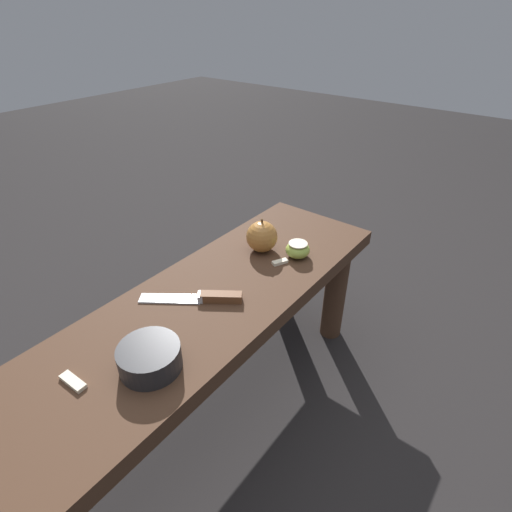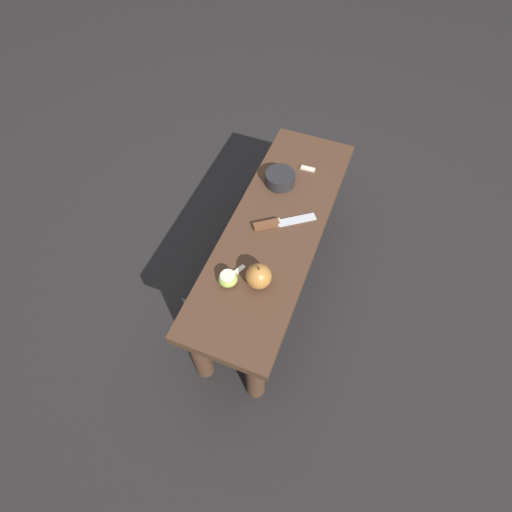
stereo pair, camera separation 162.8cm
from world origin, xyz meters
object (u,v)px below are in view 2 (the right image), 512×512
Objects in this scene: knife at (275,223)px; apple_whole at (259,276)px; apple_cut at (228,279)px; bowl at (280,178)px; wooden_bench at (275,240)px.

knife is 0.25m from apple_whole.
apple_whole is 0.10m from apple_cut.
bowl is at bearing 10.84° from apple_whole.
knife is at bearing 7.23° from apple_whole.
apple_whole is at bearing -169.16° from bowl.
bowl is (0.20, 0.05, 0.02)m from knife.
apple_whole reaches higher than wooden_bench.
knife is 3.22× the size of apple_cut.
wooden_bench is 0.30m from apple_cut.
apple_whole reaches higher than knife.
wooden_bench is 9.05× the size of bowl.
knife is at bearing -12.43° from apple_cut.
bowl is (0.48, -0.01, 0.00)m from apple_cut.
wooden_bench is 16.41× the size of apple_cut.
knife is 2.16× the size of apple_whole.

